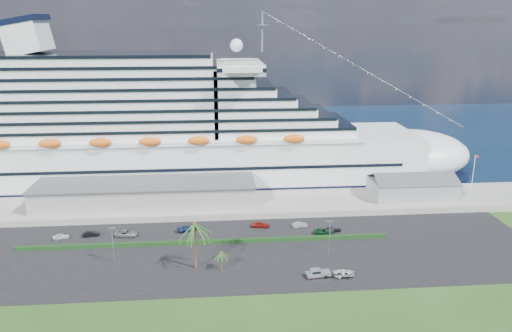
{
  "coord_description": "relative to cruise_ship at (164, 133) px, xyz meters",
  "views": [
    {
      "loc": [
        -5.3,
        -93.7,
        51.37
      ],
      "look_at": [
        5.19,
        30.0,
        15.05
      ],
      "focal_mm": 35.0,
      "sensor_mm": 36.0,
      "label": 1
    }
  ],
  "objects": [
    {
      "name": "parked_car_1",
      "position": [
        -14.77,
        -41.38,
        -15.91
      ],
      "size": [
        4.2,
        1.99,
        1.33
      ],
      "primitive_type": "imported",
      "rotation": [
        0.0,
        0.0,
        1.72
      ],
      "color": "black",
      "rests_on": "asphalt_lot"
    },
    {
      "name": "terminal_building",
      "position": [
        -3.47,
        -24.0,
        -11.68
      ],
      "size": [
        61.0,
        15.0,
        6.3
      ],
      "color": "gray",
      "rests_on": "wharf"
    },
    {
      "name": "parked_car_3",
      "position": [
        8.73,
        -40.28,
        -15.86
      ],
      "size": [
        5.27,
        3.49,
        1.42
      ],
      "primitive_type": "imported",
      "rotation": [
        0.0,
        0.0,
        1.91
      ],
      "color": "navy",
      "rests_on": "asphalt_lot"
    },
    {
      "name": "palm_tall",
      "position": [
        11.53,
        -60.0,
        -7.49
      ],
      "size": [
        8.82,
        8.82,
        11.13
      ],
      "color": "#47301E",
      "rests_on": "ground"
    },
    {
      "name": "parked_car_0",
      "position": [
        -21.78,
        -42.35,
        -15.93
      ],
      "size": [
        4.01,
        2.35,
        1.28
      ],
      "primitive_type": "imported",
      "rotation": [
        0.0,
        0.0,
        1.81
      ],
      "color": "white",
      "rests_on": "asphalt_lot"
    },
    {
      "name": "port_shed",
      "position": [
        73.53,
        -24.0,
        -12.3
      ],
      "size": [
        24.0,
        12.31,
        7.37
      ],
      "color": "gray",
      "rests_on": "wharf"
    },
    {
      "name": "lamp_post_left",
      "position": [
        -6.47,
        -56.0,
        -11.35
      ],
      "size": [
        1.6,
        0.35,
        8.27
      ],
      "color": "gray",
      "rests_on": "asphalt_lot"
    },
    {
      "name": "cruise_ship",
      "position": [
        0.0,
        0.0,
        0.0
      ],
      "size": [
        191.0,
        38.0,
        54.0
      ],
      "color": "silver",
      "rests_on": "ground"
    },
    {
      "name": "boat_trailer",
      "position": [
        42.35,
        -66.77,
        -15.53
      ],
      "size": [
        5.5,
        3.59,
        1.58
      ],
      "color": "gray",
      "rests_on": "asphalt_lot"
    },
    {
      "name": "palm_short",
      "position": [
        17.03,
        -61.5,
        -13.03
      ],
      "size": [
        3.53,
        3.53,
        4.56
      ],
      "color": "#47301E",
      "rests_on": "ground"
    },
    {
      "name": "wharf",
      "position": [
        21.53,
        -24.0,
        -15.79
      ],
      "size": [
        240.0,
        20.0,
        1.8
      ],
      "primitive_type": "cube",
      "color": "gray",
      "rests_on": "ground"
    },
    {
      "name": "pickup_truck",
      "position": [
        36.89,
        -66.22,
        -15.6
      ],
      "size": [
        5.19,
        2.4,
        1.77
      ],
      "color": "black",
      "rests_on": "asphalt_lot"
    },
    {
      "name": "parked_car_2",
      "position": [
        -6.2,
        -42.15,
        -15.82
      ],
      "size": [
        5.65,
        2.97,
        1.52
      ],
      "primitive_type": "imported",
      "rotation": [
        0.0,
        0.0,
        1.49
      ],
      "color": "gray",
      "rests_on": "asphalt_lot"
    },
    {
      "name": "parked_car_4",
      "position": [
        27.38,
        -39.38,
        -15.8
      ],
      "size": [
        4.78,
        2.64,
        1.54
      ],
      "primitive_type": "imported",
      "rotation": [
        0.0,
        0.0,
        1.38
      ],
      "color": "maroon",
      "rests_on": "asphalt_lot"
    },
    {
      "name": "parked_car_5",
      "position": [
        37.56,
        -40.11,
        -15.92
      ],
      "size": [
        4.2,
        2.26,
        1.32
      ],
      "primitive_type": "imported",
      "rotation": [
        0.0,
        0.0,
        1.8
      ],
      "color": "#94959A",
      "rests_on": "asphalt_lot"
    },
    {
      "name": "parked_car_6",
      "position": [
        42.83,
        -44.72,
        -15.89
      ],
      "size": [
        5.1,
        2.67,
        1.37
      ],
      "primitive_type": "imported",
      "rotation": [
        0.0,
        0.0,
        1.65
      ],
      "color": "#0E3A1D",
      "rests_on": "asphalt_lot"
    },
    {
      "name": "ground",
      "position": [
        21.53,
        -64.0,
        -16.69
      ],
      "size": [
        420.0,
        420.0,
        0.0
      ],
      "primitive_type": "plane",
      "color": "#244617",
      "rests_on": "ground"
    },
    {
      "name": "water",
      "position": [
        21.53,
        66.0,
        -16.68
      ],
      "size": [
        420.0,
        160.0,
        0.02
      ],
      "primitive_type": "cube",
      "color": "black",
      "rests_on": "ground"
    },
    {
      "name": "lamp_post_right",
      "position": [
        41.53,
        -56.0,
        -11.35
      ],
      "size": [
        1.6,
        0.35,
        8.27
      ],
      "color": "gray",
      "rests_on": "asphalt_lot"
    },
    {
      "name": "parked_car_7",
      "position": [
        45.16,
        -43.79,
        -15.93
      ],
      "size": [
        4.78,
        2.82,
        1.3
      ],
      "primitive_type": "imported",
      "rotation": [
        0.0,
        0.0,
        1.81
      ],
      "color": "black",
      "rests_on": "asphalt_lot"
    },
    {
      "name": "asphalt_lot",
      "position": [
        21.53,
        -53.0,
        -16.63
      ],
      "size": [
        140.0,
        38.0,
        0.12
      ],
      "primitive_type": "cube",
      "color": "black",
      "rests_on": "ground"
    },
    {
      "name": "flagpole",
      "position": [
        91.57,
        -24.0,
        -8.43
      ],
      "size": [
        1.08,
        0.16,
        12.0
      ],
      "color": "silver",
      "rests_on": "wharf"
    },
    {
      "name": "hedge",
      "position": [
        13.53,
        -48.0,
        -16.12
      ],
      "size": [
        88.0,
        1.1,
        0.9
      ],
      "primitive_type": "cube",
      "color": "black",
      "rests_on": "asphalt_lot"
    }
  ]
}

